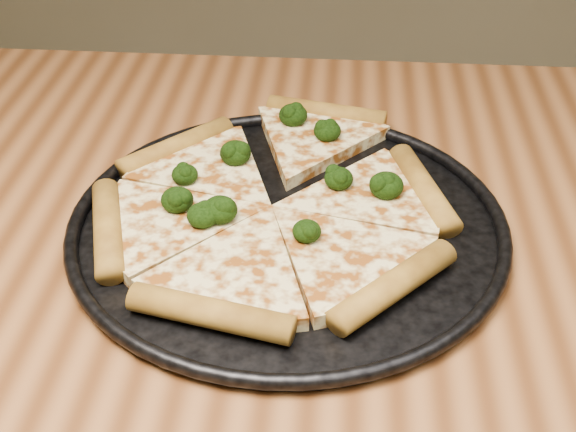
{
  "coord_description": "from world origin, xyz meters",
  "views": [
    {
      "loc": [
        0.12,
        -0.47,
        1.17
      ],
      "look_at": [
        0.08,
        0.08,
        0.77
      ],
      "focal_mm": 48.29,
      "sensor_mm": 36.0,
      "label": 1
    }
  ],
  "objects": [
    {
      "name": "pizza",
      "position": [
        0.06,
        0.1,
        0.77
      ],
      "size": [
        0.34,
        0.38,
        0.03
      ],
      "rotation": [
        0.0,
        0.0,
        -0.22
      ],
      "color": "#EFD992",
      "rests_on": "pizza_pan"
    },
    {
      "name": "dining_table",
      "position": [
        0.0,
        0.0,
        0.66
      ],
      "size": [
        1.2,
        0.9,
        0.75
      ],
      "color": "brown",
      "rests_on": "ground"
    },
    {
      "name": "pizza_pan",
      "position": [
        0.08,
        0.08,
        0.76
      ],
      "size": [
        0.39,
        0.39,
        0.02
      ],
      "color": "black",
      "rests_on": "dining_table"
    },
    {
      "name": "broccoli_florets",
      "position": [
        0.06,
        0.13,
        0.78
      ],
      "size": [
        0.22,
        0.23,
        0.02
      ],
      "color": "black",
      "rests_on": "pizza"
    }
  ]
}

